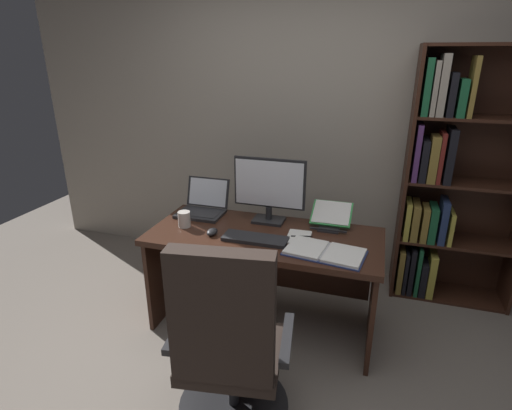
% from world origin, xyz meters
% --- Properties ---
extents(wall_back, '(5.38, 0.12, 2.80)m').
position_xyz_m(wall_back, '(0.00, 1.86, 1.40)').
color(wall_back, '#A89E8E').
rests_on(wall_back, ground).
extents(desk, '(1.55, 0.69, 0.72)m').
position_xyz_m(desk, '(-0.19, 0.89, 0.52)').
color(desk, '#381E14').
rests_on(desk, ground).
extents(bookshelf, '(0.86, 0.34, 1.91)m').
position_xyz_m(bookshelf, '(1.00, 1.61, 0.94)').
color(bookshelf, '#381E14').
rests_on(bookshelf, ground).
extents(office_chair, '(0.66, 0.60, 1.08)m').
position_xyz_m(office_chair, '(-0.13, -0.05, 0.46)').
color(office_chair, '#232326').
rests_on(office_chair, ground).
extents(monitor, '(0.51, 0.16, 0.46)m').
position_xyz_m(monitor, '(-0.22, 1.04, 0.95)').
color(monitor, '#232326').
rests_on(monitor, desk).
extents(laptop, '(0.34, 0.31, 0.24)m').
position_xyz_m(laptop, '(-0.74, 1.04, 0.77)').
color(laptop, '#232326').
rests_on(laptop, desk).
extents(keyboard, '(0.42, 0.15, 0.02)m').
position_xyz_m(keyboard, '(-0.22, 0.71, 0.73)').
color(keyboard, '#232326').
rests_on(keyboard, desk).
extents(computer_mouse, '(0.06, 0.10, 0.04)m').
position_xyz_m(computer_mouse, '(-0.52, 0.71, 0.74)').
color(computer_mouse, '#232326').
rests_on(computer_mouse, desk).
extents(reading_stand_with_book, '(0.28, 0.29, 0.13)m').
position_xyz_m(reading_stand_with_book, '(0.21, 1.10, 0.78)').
color(reading_stand_with_book, '#232326').
rests_on(reading_stand_with_book, desk).
extents(open_binder, '(0.50, 0.33, 0.02)m').
position_xyz_m(open_binder, '(0.23, 0.66, 0.73)').
color(open_binder, navy).
rests_on(open_binder, desk).
extents(notepad, '(0.16, 0.22, 0.01)m').
position_xyz_m(notepad, '(0.04, 0.83, 0.72)').
color(notepad, white).
rests_on(notepad, desk).
extents(pen, '(0.14, 0.04, 0.01)m').
position_xyz_m(pen, '(0.06, 0.83, 0.73)').
color(pen, black).
rests_on(pen, notepad).
extents(coffee_mug, '(0.09, 0.09, 0.11)m').
position_xyz_m(coffee_mug, '(-0.76, 0.77, 0.77)').
color(coffee_mug, silver).
rests_on(coffee_mug, desk).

